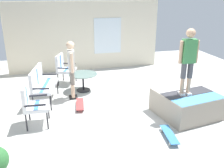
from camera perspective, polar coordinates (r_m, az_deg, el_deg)
name	(u,v)px	position (r m, az deg, el deg)	size (l,w,h in m)	color
ground_plane	(124,107)	(7.19, 2.65, -5.22)	(12.00, 12.00, 0.10)	#B2B2AD
house_facade	(85,36)	(10.24, -6.07, 10.69)	(0.23, 6.00, 2.70)	beige
skate_ramp	(187,103)	(6.82, 16.57, -4.21)	(1.67, 2.40, 0.63)	gray
patio_bench	(41,82)	(7.44, -15.76, 0.47)	(1.33, 0.79, 1.02)	black
patio_chair_near_house	(63,66)	(8.81, -10.96, 3.92)	(0.78, 0.74, 1.02)	black
patio_chair_by_wall	(31,102)	(6.20, -17.79, -3.83)	(0.65, 0.58, 1.02)	black
patio_table	(83,79)	(8.11, -6.56, 1.19)	(0.90, 0.90, 0.57)	black
person_watching	(71,66)	(7.40, -9.17, 4.07)	(0.48, 0.24, 1.72)	black
person_skater	(188,58)	(6.25, 16.87, 5.73)	(0.26, 0.48, 1.62)	silver
skateboard_by_bench	(80,104)	(7.09, -7.24, -4.54)	(0.82, 0.29, 0.10)	#B23838
skateboard_spare	(170,135)	(5.78, 12.87, -11.08)	(0.82, 0.30, 0.10)	#3372B2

